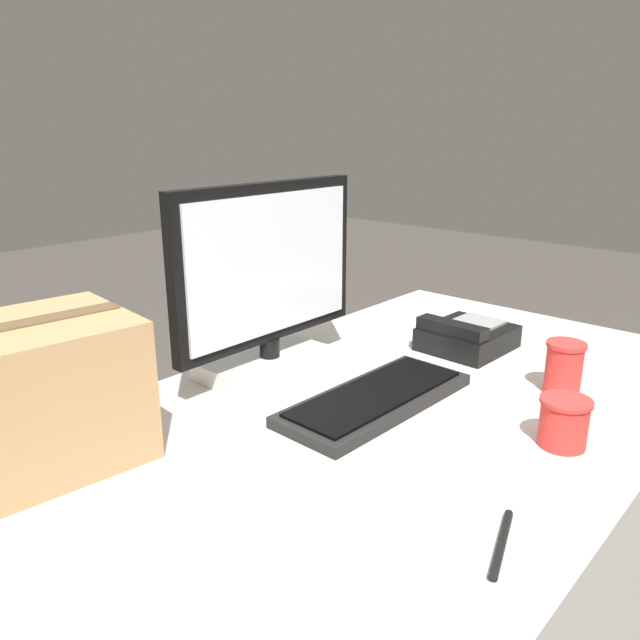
% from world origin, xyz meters
% --- Properties ---
extents(office_desk, '(1.80, 0.90, 0.75)m').
position_xyz_m(office_desk, '(0.00, 0.00, 0.38)').
color(office_desk, beige).
rests_on(office_desk, ground_plane).
extents(monitor, '(0.49, 0.20, 0.42)m').
position_xyz_m(monitor, '(0.07, 0.30, 0.93)').
color(monitor, white).
rests_on(monitor, office_desk).
extents(keyboard, '(0.43, 0.18, 0.03)m').
position_xyz_m(keyboard, '(0.10, 0.03, 0.76)').
color(keyboard, black).
rests_on(keyboard, office_desk).
extents(desk_phone, '(0.21, 0.19, 0.08)m').
position_xyz_m(desk_phone, '(0.50, 0.05, 0.78)').
color(desk_phone, black).
rests_on(desk_phone, office_desk).
extents(paper_cup_left, '(0.09, 0.09, 0.09)m').
position_xyz_m(paper_cup_left, '(0.18, -0.31, 0.79)').
color(paper_cup_left, red).
rests_on(paper_cup_left, office_desk).
extents(paper_cup_right, '(0.08, 0.08, 0.11)m').
position_xyz_m(paper_cup_right, '(0.40, -0.22, 0.81)').
color(paper_cup_right, red).
rests_on(paper_cup_right, office_desk).
extents(spoon, '(0.14, 0.04, 0.00)m').
position_xyz_m(spoon, '(0.66, -0.18, 0.75)').
color(spoon, silver).
rests_on(spoon, office_desk).
extents(pen_marker, '(0.14, 0.06, 0.01)m').
position_xyz_m(pen_marker, '(-0.14, -0.35, 0.76)').
color(pen_marker, black).
rests_on(pen_marker, office_desk).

